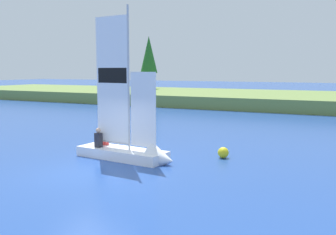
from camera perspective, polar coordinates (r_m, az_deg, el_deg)
name	(u,v)px	position (r m, az deg, el deg)	size (l,w,h in m)	color
ground_plane	(91,172)	(13.40, -11.62, -8.14)	(200.00, 200.00, 0.00)	#234793
shore_bank	(266,99)	(39.79, 14.62, 2.74)	(80.00, 15.26, 1.12)	olive
shoreline_tree_left	(149,55)	(48.07, -2.91, 9.44)	(2.16, 2.16, 6.58)	brown
sailboat	(134,147)	(14.80, -5.17, -4.47)	(4.37, 1.55, 6.30)	white
channel_buoy	(223,153)	(15.34, 8.35, -5.27)	(0.44, 0.44, 0.44)	yellow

